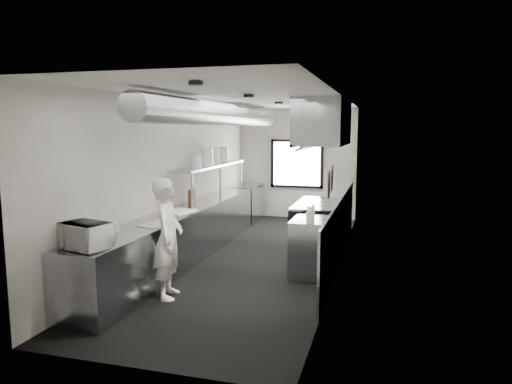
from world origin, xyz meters
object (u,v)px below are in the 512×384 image
Objects in this scene: range at (318,228)px; deli_tub_b at (113,228)px; plate_stack_a at (196,161)px; plate_stack_b at (206,157)px; microwave at (85,236)px; line_cook at (168,238)px; pass_shelf at (211,166)px; cutting_board at (178,211)px; small_plate at (160,220)px; squeeze_bottle_a at (308,218)px; squeeze_bottle_d at (312,213)px; prep_counter at (183,236)px; far_work_table at (245,203)px; squeeze_bottle_c at (309,213)px; exhaust_hood at (324,123)px; squeeze_bottle_e at (313,210)px; plate_stack_d at (223,155)px; squeeze_bottle_b at (310,215)px; bottle_station at (313,248)px; deli_tub_a at (108,232)px; knife_block at (192,197)px.

deli_tub_b reaches higher than range.
plate_stack_a is 0.73× the size of plate_stack_b.
line_cook is at bearing 77.41° from microwave.
line_cook reaches higher than range.
pass_shelf is 3.29m from line_cook.
microwave is 2.05× the size of plate_stack_a.
cutting_board is 1.62× the size of plate_stack_b.
small_plate is at bearing -87.45° from plate_stack_b.
squeeze_bottle_a is (2.28, -1.72, -0.76)m from plate_stack_b.
plate_stack_b is at bearing 150.62° from squeeze_bottle_d.
prep_counter is 1.44m from plate_stack_a.
squeeze_bottle_c is at bearing -60.25° from far_work_table.
plate_stack_a is (0.00, -0.78, 0.16)m from pass_shelf.
line_cook is (-1.70, -2.86, -1.57)m from exhaust_hood.
deli_tub_b is (-2.37, -3.01, 0.49)m from range.
squeeze_bottle_c is (2.22, -3.89, 0.55)m from far_work_table.
cutting_board is at bearing 94.54° from small_plate.
plate_stack_d is at bearing 137.12° from squeeze_bottle_e.
squeeze_bottle_b is at bearing 15.69° from small_plate.
plate_stack_d is (0.01, 1.49, 0.04)m from plate_stack_a.
deli_tub_b is (-0.19, -5.51, 0.51)m from far_work_table.
squeeze_bottle_d is 0.94× the size of squeeze_bottle_e.
bottle_station is 2.80m from plate_stack_a.
small_plate is (-0.48, 0.72, 0.09)m from line_cook.
squeeze_bottle_e is (-0.01, 0.17, 0.00)m from squeeze_bottle_d.
exhaust_hood is 13.77× the size of squeeze_bottle_a.
squeeze_bottle_b is at bearing -24.47° from plate_stack_a.
small_plate is 0.91× the size of squeeze_bottle_c.
deli_tub_a is (-0.65, -0.41, 0.13)m from line_cook.
squeeze_bottle_c is at bearing -34.11° from knife_block.
squeeze_bottle_b is (2.29, -1.53, -0.76)m from plate_stack_b.
microwave is (-2.23, -3.89, -1.34)m from exhaust_hood.
prep_counter is 2.32m from squeeze_bottle_d.
deli_tub_a is 0.81× the size of small_plate.
squeeze_bottle_b is (2.26, -0.32, 0.54)m from prep_counter.
pass_shelf reaches higher than range.
exhaust_hood is 1.97m from squeeze_bottle_c.
plate_stack_b is 1.00m from plate_stack_d.
squeeze_bottle_b is at bearing -60.66° from far_work_table.
small_plate is 0.52× the size of plate_stack_d.
microwave is at bearing -135.85° from squeeze_bottle_a.
pass_shelf is at bearing 91.56° from prep_counter.
squeeze_bottle_c is (-0.04, 0.13, 0.01)m from squeeze_bottle_b.
exhaust_hood is 4.12m from deli_tub_b.
pass_shelf is 2.74m from squeeze_bottle_e.
cutting_board is 3.48× the size of squeeze_bottle_a.
microwave is 2.96× the size of small_plate.
cutting_board is at bearing -92.67° from knife_block.
deli_tub_b is 0.28× the size of cutting_board.
small_plate is 1.84m from plate_stack_a.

